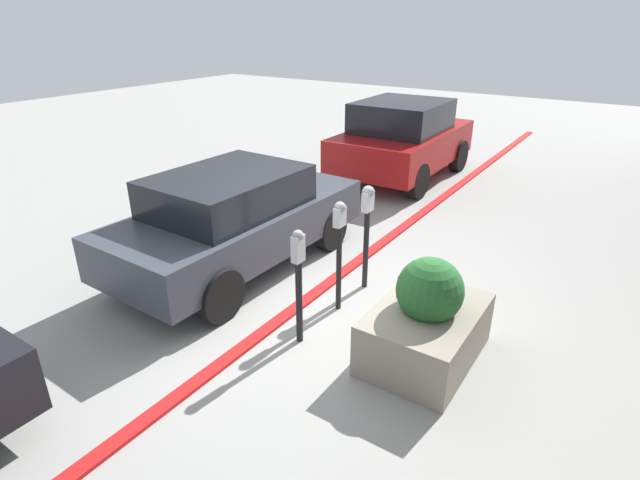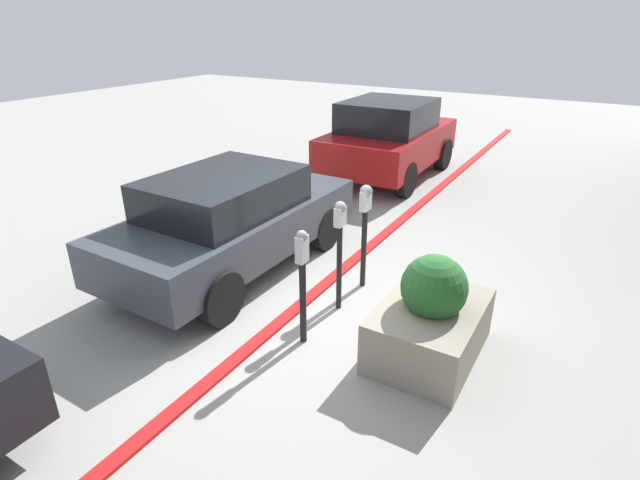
% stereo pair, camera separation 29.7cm
% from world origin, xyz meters
% --- Properties ---
extents(ground_plane, '(40.00, 40.00, 0.00)m').
position_xyz_m(ground_plane, '(0.00, 0.00, 0.00)').
color(ground_plane, '#999993').
extents(curb_strip, '(24.50, 0.16, 0.04)m').
position_xyz_m(curb_strip, '(0.00, 0.08, 0.02)').
color(curb_strip, red).
rests_on(curb_strip, ground_plane).
extents(parking_meter_nearest, '(0.15, 0.12, 1.37)m').
position_xyz_m(parking_meter_nearest, '(-0.78, -0.35, 0.86)').
color(parking_meter_nearest, black).
rests_on(parking_meter_nearest, ground_plane).
extents(parking_meter_second, '(0.17, 0.14, 1.44)m').
position_xyz_m(parking_meter_second, '(0.05, -0.35, 0.97)').
color(parking_meter_second, black).
rests_on(parking_meter_second, ground_plane).
extents(parking_meter_middle, '(0.19, 0.16, 1.45)m').
position_xyz_m(parking_meter_middle, '(0.72, -0.36, 1.00)').
color(parking_meter_middle, black).
rests_on(parking_meter_middle, ground_plane).
extents(planter_box, '(1.44, 1.01, 1.18)m').
position_xyz_m(planter_box, '(-0.28, -1.65, 0.45)').
color(planter_box, gray).
rests_on(planter_box, ground_plane).
extents(parked_car_middle, '(3.99, 1.79, 1.46)m').
position_xyz_m(parked_car_middle, '(0.22, 1.49, 0.77)').
color(parked_car_middle, '#383D47').
rests_on(parked_car_middle, ground_plane).
extents(parked_car_rear, '(3.88, 2.04, 1.73)m').
position_xyz_m(parked_car_rear, '(5.63, 1.44, 0.89)').
color(parked_car_rear, maroon).
rests_on(parked_car_rear, ground_plane).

